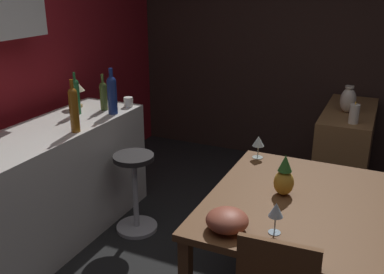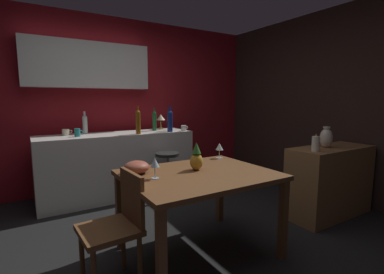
% 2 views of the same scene
% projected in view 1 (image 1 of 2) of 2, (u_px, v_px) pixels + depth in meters
% --- Properties ---
extents(wall_side_right, '(0.10, 4.40, 2.60)m').
position_uv_depth(wall_side_right, '(293.00, 43.00, 4.62)').
color(wall_side_right, '#33231E').
rests_on(wall_side_right, ground_plane).
extents(dining_table, '(1.25, 0.99, 0.74)m').
position_uv_depth(dining_table, '(297.00, 213.00, 2.53)').
color(dining_table, brown).
rests_on(dining_table, ground_plane).
extents(kitchen_counter, '(2.10, 0.60, 0.90)m').
position_uv_depth(kitchen_counter, '(37.00, 194.00, 3.19)').
color(kitchen_counter, silver).
rests_on(kitchen_counter, ground_plane).
extents(sideboard_cabinet, '(1.10, 0.44, 0.82)m').
position_uv_depth(sideboard_cabinet, '(345.00, 152.00, 4.09)').
color(sideboard_cabinet, olive).
rests_on(sideboard_cabinet, ground_plane).
extents(bar_stool, '(0.34, 0.34, 0.66)m').
position_uv_depth(bar_stool, '(135.00, 191.00, 3.46)').
color(bar_stool, '#262323').
rests_on(bar_stool, ground_plane).
extents(wine_glass_left, '(0.08, 0.08, 0.16)m').
position_uv_depth(wine_glass_left, '(258.00, 142.00, 3.05)').
color(wine_glass_left, silver).
rests_on(wine_glass_left, dining_table).
extents(wine_glass_right, '(0.07, 0.07, 0.17)m').
position_uv_depth(wine_glass_right, '(276.00, 211.00, 2.13)').
color(wine_glass_right, silver).
rests_on(wine_glass_right, dining_table).
extents(pineapple_centerpiece, '(0.12, 0.12, 0.25)m').
position_uv_depth(pineapple_centerpiece, '(284.00, 178.00, 2.53)').
color(pineapple_centerpiece, gold).
rests_on(pineapple_centerpiece, dining_table).
extents(fruit_bowl, '(0.22, 0.22, 0.11)m').
position_uv_depth(fruit_bowl, '(227.00, 220.00, 2.19)').
color(fruit_bowl, '#9E4C38').
rests_on(fruit_bowl, dining_table).
extents(wine_bottle_green, '(0.06, 0.06, 0.34)m').
position_uv_depth(wine_bottle_green, '(76.00, 95.00, 3.50)').
color(wine_bottle_green, '#1E592D').
rests_on(wine_bottle_green, kitchen_counter).
extents(wine_bottle_olive, '(0.06, 0.06, 0.31)m').
position_uv_depth(wine_bottle_olive, '(103.00, 95.00, 3.62)').
color(wine_bottle_olive, '#475623').
rests_on(wine_bottle_olive, kitchen_counter).
extents(wine_bottle_cobalt, '(0.08, 0.08, 0.38)m').
position_uv_depth(wine_bottle_cobalt, '(112.00, 93.00, 3.50)').
color(wine_bottle_cobalt, navy).
rests_on(wine_bottle_cobalt, kitchen_counter).
extents(wine_bottle_amber, '(0.07, 0.07, 0.38)m').
position_uv_depth(wine_bottle_amber, '(74.00, 108.00, 3.08)').
color(wine_bottle_amber, '#8C5114').
rests_on(wine_bottle_amber, kitchen_counter).
extents(cup_white, '(0.11, 0.08, 0.08)m').
position_uv_depth(cup_white, '(128.00, 102.00, 3.75)').
color(cup_white, white).
rests_on(cup_white, kitchen_counter).
extents(counter_lamp, '(0.14, 0.14, 0.23)m').
position_uv_depth(counter_lamp, '(76.00, 87.00, 3.69)').
color(counter_lamp, '#A58447').
rests_on(counter_lamp, kitchen_counter).
extents(pillar_candle_tall, '(0.08, 0.08, 0.19)m').
position_uv_depth(pillar_candle_tall, '(354.00, 114.00, 3.55)').
color(pillar_candle_tall, white).
rests_on(pillar_candle_tall, sideboard_cabinet).
extents(vase_ceramic_ivory, '(0.14, 0.14, 0.24)m').
position_uv_depth(vase_ceramic_ivory, '(348.00, 100.00, 3.84)').
color(vase_ceramic_ivory, beige).
rests_on(vase_ceramic_ivory, sideboard_cabinet).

